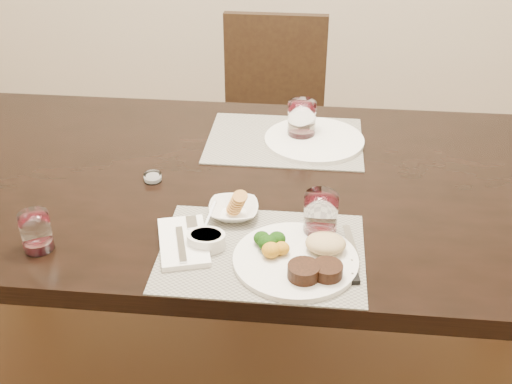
# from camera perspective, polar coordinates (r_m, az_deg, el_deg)

# --- Properties ---
(ground_plane) EXTENTS (4.50, 4.50, 0.00)m
(ground_plane) POSITION_cam_1_polar(r_m,az_deg,el_deg) (2.21, -0.76, -15.84)
(ground_plane) COLOR #4A2A18
(ground_plane) RESTS_ON ground
(dining_table) EXTENTS (2.00, 1.00, 0.75)m
(dining_table) POSITION_cam_1_polar(r_m,az_deg,el_deg) (1.77, -0.90, -1.07)
(dining_table) COLOR black
(dining_table) RESTS_ON ground
(chair_far) EXTENTS (0.42, 0.42, 0.90)m
(chair_far) POSITION_cam_1_polar(r_m,az_deg,el_deg) (2.67, 1.48, 6.71)
(chair_far) COLOR black
(chair_far) RESTS_ON ground
(placemat_near) EXTENTS (0.46, 0.34, 0.00)m
(placemat_near) POSITION_cam_1_polar(r_m,az_deg,el_deg) (1.45, 0.52, -5.38)
(placemat_near) COLOR gray
(placemat_near) RESTS_ON dining_table
(placemat_far) EXTENTS (0.46, 0.34, 0.00)m
(placemat_far) POSITION_cam_1_polar(r_m,az_deg,el_deg) (1.93, 2.57, 4.61)
(placemat_far) COLOR gray
(placemat_far) RESTS_ON dining_table
(dinner_plate) EXTENTS (0.28, 0.28, 0.05)m
(dinner_plate) POSITION_cam_1_polar(r_m,az_deg,el_deg) (1.41, 4.07, -5.84)
(dinner_plate) COLOR white
(dinner_plate) RESTS_ON placemat_near
(napkin_fork) EXTENTS (0.16, 0.21, 0.02)m
(napkin_fork) POSITION_cam_1_polar(r_m,az_deg,el_deg) (1.48, -6.47, -4.40)
(napkin_fork) COLOR white
(napkin_fork) RESTS_ON placemat_near
(steak_knife) EXTENTS (0.04, 0.22, 0.01)m
(steak_knife) POSITION_cam_1_polar(r_m,az_deg,el_deg) (1.43, 8.50, -6.19)
(steak_knife) COLOR silver
(steak_knife) RESTS_ON placemat_near
(cracker_bowl) EXTENTS (0.13, 0.13, 0.05)m
(cracker_bowl) POSITION_cam_1_polar(r_m,az_deg,el_deg) (1.56, -2.01, -1.59)
(cracker_bowl) COLOR white
(cracker_bowl) RESTS_ON placemat_near
(sauce_ramekin) EXTENTS (0.09, 0.13, 0.07)m
(sauce_ramekin) POSITION_cam_1_polar(r_m,az_deg,el_deg) (1.46, -4.44, -4.24)
(sauce_ramekin) COLOR white
(sauce_ramekin) RESTS_ON placemat_near
(wine_glass_near) EXTENTS (0.08, 0.08, 0.11)m
(wine_glass_near) POSITION_cam_1_polar(r_m,az_deg,el_deg) (1.48, 5.75, -2.25)
(wine_glass_near) COLOR silver
(wine_glass_near) RESTS_ON placemat_near
(far_plate) EXTENTS (0.30, 0.30, 0.01)m
(far_plate) POSITION_cam_1_polar(r_m,az_deg,el_deg) (1.92, 5.19, 4.63)
(far_plate) COLOR white
(far_plate) RESTS_ON placemat_far
(wine_glass_far) EXTENTS (0.08, 0.08, 0.12)m
(wine_glass_far) POSITION_cam_1_polar(r_m,az_deg,el_deg) (1.92, 4.07, 6.23)
(wine_glass_far) COLOR silver
(wine_glass_far) RESTS_ON placemat_far
(wine_glass_side) EXTENTS (0.07, 0.07, 0.09)m
(wine_glass_side) POSITION_cam_1_polar(r_m,az_deg,el_deg) (1.52, -18.93, -3.51)
(wine_glass_side) COLOR silver
(wine_glass_side) RESTS_ON dining_table
(salt_cellar) EXTENTS (0.05, 0.05, 0.02)m
(salt_cellar) POSITION_cam_1_polar(r_m,az_deg,el_deg) (1.74, -9.17, 1.27)
(salt_cellar) COLOR silver
(salt_cellar) RESTS_ON dining_table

